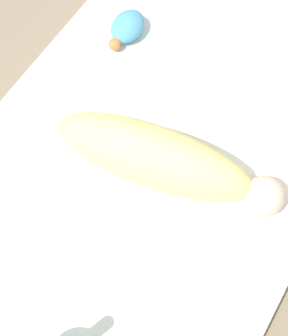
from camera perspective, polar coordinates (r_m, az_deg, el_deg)
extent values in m
plane|color=#7A6B56|center=(1.39, -0.91, -4.01)|extent=(12.00, 12.00, 0.00)
cube|color=white|center=(1.31, -0.96, -2.83)|extent=(1.58, 0.91, 0.16)
cube|color=white|center=(1.23, 14.84, -5.29)|extent=(0.22, 0.15, 0.02)
ellipsoid|color=#EFDB7F|center=(1.16, 1.08, 1.40)|extent=(0.25, 0.54, 0.18)
sphere|color=beige|center=(1.17, 14.38, -3.38)|extent=(0.10, 0.10, 0.10)
ellipsoid|color=#4C99C6|center=(1.46, -2.00, 16.89)|extent=(0.12, 0.09, 0.07)
sphere|color=orange|center=(1.42, -3.59, 14.82)|extent=(0.04, 0.04, 0.04)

